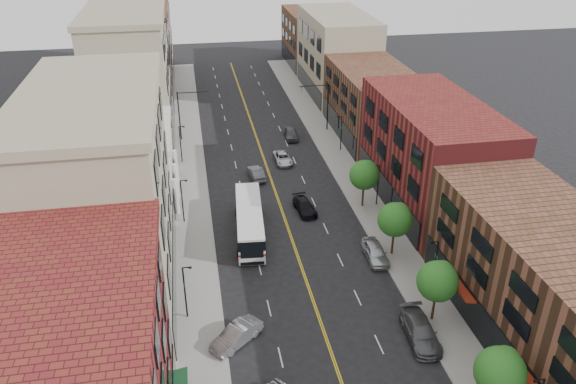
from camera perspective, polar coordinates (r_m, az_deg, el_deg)
ground at (r=44.68m, az=5.00°, el=-17.51°), size 220.00×220.00×0.00m
sidewalk_left at (r=72.40m, az=-9.85°, el=1.45°), size 4.00×110.00×0.15m
sidewalk_right at (r=74.91m, az=5.60°, el=2.68°), size 4.00×110.00×0.15m
bldg_l_tanoffice at (r=49.34m, az=-18.11°, el=-1.09°), size 10.00×22.00×18.00m
bldg_l_white at (r=67.55m, az=-15.95°, el=2.45°), size 10.00×14.00×8.00m
bldg_l_far_a at (r=81.73m, az=-15.59°, el=10.65°), size 10.00×20.00×18.00m
bldg_l_far_b at (r=101.37m, az=-14.76°, el=13.09°), size 10.00×20.00×15.00m
bldg_l_far_c at (r=118.39m, az=-14.46°, el=16.39°), size 10.00×16.00×20.00m
bldg_r_near at (r=48.04m, az=25.52°, el=-9.11°), size 10.00×26.00×10.00m
bldg_r_mid at (r=65.41m, az=14.33°, el=3.75°), size 10.00×22.00×12.00m
bldg_r_far_a at (r=83.94m, az=8.60°, el=8.93°), size 10.00×20.00×10.00m
bldg_r_far_b at (r=102.66m, az=4.98°, el=13.76°), size 10.00×22.00×14.00m
bldg_r_far_c at (r=121.91m, az=2.48°, el=15.34°), size 10.00×18.00×11.00m
tree_r_0 at (r=41.13m, az=20.81°, el=-16.57°), size 3.40×3.40×5.59m
tree_r_1 at (r=47.71m, az=15.02°, el=-8.61°), size 3.40×3.40×5.59m
tree_r_2 at (r=55.32m, az=10.89°, el=-2.65°), size 3.40×3.40×5.59m
tree_r_3 at (r=63.59m, az=7.82°, el=1.82°), size 3.40×3.40×5.59m
lamp_l_1 at (r=47.76m, az=-10.39°, el=-9.71°), size 0.81×0.55×5.05m
lamp_l_2 at (r=61.30m, az=-10.67°, el=-0.68°), size 0.81×0.55×5.05m
lamp_l_3 at (r=75.80m, az=-10.84°, el=5.00°), size 0.81×0.55×5.05m
lamp_r_1 at (r=51.83m, az=14.70°, el=-6.91°), size 0.81×0.55×5.05m
lamp_r_2 at (r=64.51m, az=9.10°, el=0.97°), size 0.81×0.55×5.05m
lamp_r_3 at (r=78.43m, az=5.41°, el=6.17°), size 0.81×0.55×5.05m
signal_mast_left at (r=82.68m, az=-10.53°, el=8.22°), size 4.49×0.18×7.20m
signal_mast_right at (r=84.95m, az=3.58°, el=9.16°), size 4.49×0.18×7.20m
city_bus at (r=58.81m, az=-3.93°, el=-2.83°), size 3.61×12.21×3.10m
car_angle_b at (r=46.27m, az=-5.24°, el=-14.28°), size 4.64×4.24×1.54m
car_parked_mid at (r=47.57m, az=13.30°, el=-13.60°), size 2.58×5.71×1.62m
car_parked_far at (r=56.02m, az=8.85°, el=-6.05°), size 2.00×4.78×1.62m
car_lane_behind at (r=71.15m, az=-3.26°, el=1.93°), size 2.04×4.53×1.44m
car_lane_a at (r=63.48m, az=1.71°, el=-1.48°), size 2.39×4.79×1.34m
car_lane_b at (r=75.39m, az=-0.54°, el=3.46°), size 2.26×4.70×1.29m
car_lane_c at (r=83.21m, az=0.31°, el=5.97°), size 2.06×4.65×1.56m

